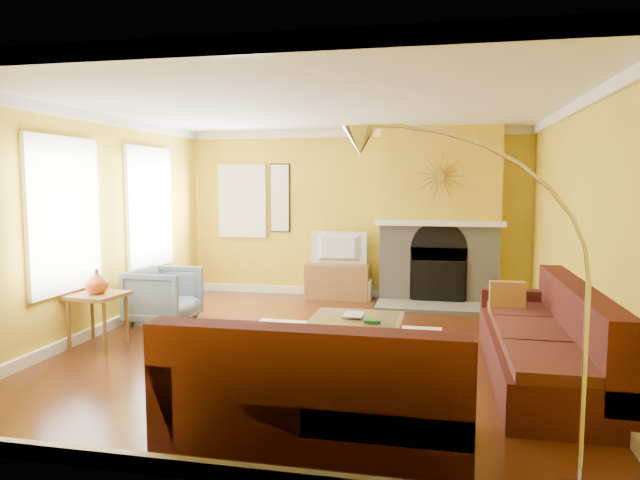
% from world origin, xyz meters
% --- Properties ---
extents(floor, '(5.50, 6.00, 0.02)m').
position_xyz_m(floor, '(0.00, 0.00, -0.01)').
color(floor, '#602B14').
rests_on(floor, ground).
extents(ceiling, '(5.50, 6.00, 0.02)m').
position_xyz_m(ceiling, '(0.00, 0.00, 2.71)').
color(ceiling, white).
rests_on(ceiling, ground).
extents(wall_back, '(5.50, 0.02, 2.70)m').
position_xyz_m(wall_back, '(0.00, 3.01, 1.35)').
color(wall_back, gold).
rests_on(wall_back, ground).
extents(wall_front, '(5.50, 0.02, 2.70)m').
position_xyz_m(wall_front, '(0.00, -3.01, 1.35)').
color(wall_front, gold).
rests_on(wall_front, ground).
extents(wall_left, '(0.02, 6.00, 2.70)m').
position_xyz_m(wall_left, '(-2.76, 0.00, 1.35)').
color(wall_left, gold).
rests_on(wall_left, ground).
extents(wall_right, '(0.02, 6.00, 2.70)m').
position_xyz_m(wall_right, '(2.76, 0.00, 1.35)').
color(wall_right, gold).
rests_on(wall_right, ground).
extents(baseboard, '(5.50, 6.00, 0.12)m').
position_xyz_m(baseboard, '(0.00, 0.00, 0.06)').
color(baseboard, white).
rests_on(baseboard, floor).
extents(crown_molding, '(5.50, 6.00, 0.12)m').
position_xyz_m(crown_molding, '(0.00, 0.00, 2.64)').
color(crown_molding, white).
rests_on(crown_molding, ceiling).
extents(window_left_near, '(0.06, 1.22, 1.72)m').
position_xyz_m(window_left_near, '(-2.72, 1.30, 1.50)').
color(window_left_near, white).
rests_on(window_left_near, wall_left).
extents(window_left_far, '(0.06, 1.22, 1.72)m').
position_xyz_m(window_left_far, '(-2.72, -0.60, 1.50)').
color(window_left_far, white).
rests_on(window_left_far, wall_left).
extents(window_back, '(0.82, 0.06, 1.22)m').
position_xyz_m(window_back, '(-1.90, 2.96, 1.55)').
color(window_back, white).
rests_on(window_back, wall_back).
extents(wall_art, '(0.34, 0.04, 1.14)m').
position_xyz_m(wall_art, '(-1.25, 2.97, 1.60)').
color(wall_art, white).
rests_on(wall_art, wall_back).
extents(fireplace, '(1.80, 0.40, 2.70)m').
position_xyz_m(fireplace, '(1.35, 2.80, 1.35)').
color(fireplace, gray).
rests_on(fireplace, floor).
extents(mantel, '(1.92, 0.22, 0.08)m').
position_xyz_m(mantel, '(1.35, 2.56, 1.25)').
color(mantel, white).
rests_on(mantel, fireplace).
extents(hearth, '(1.80, 0.70, 0.06)m').
position_xyz_m(hearth, '(1.35, 2.25, 0.03)').
color(hearth, gray).
rests_on(hearth, floor).
extents(sunburst, '(0.70, 0.04, 0.70)m').
position_xyz_m(sunburst, '(1.35, 2.57, 1.95)').
color(sunburst, olive).
rests_on(sunburst, fireplace).
extents(rug, '(2.40, 1.80, 0.02)m').
position_xyz_m(rug, '(0.21, 0.22, 0.01)').
color(rug, beige).
rests_on(rug, floor).
extents(sectional_sofa, '(3.36, 3.53, 0.90)m').
position_xyz_m(sectional_sofa, '(1.07, -0.93, 0.45)').
color(sectional_sofa, '#471916').
rests_on(sectional_sofa, floor).
extents(coffee_table, '(1.00, 1.00, 0.39)m').
position_xyz_m(coffee_table, '(0.48, -0.16, 0.20)').
color(coffee_table, white).
rests_on(coffee_table, floor).
extents(media_console, '(1.01, 0.46, 0.56)m').
position_xyz_m(media_console, '(-0.23, 2.74, 0.28)').
color(media_console, olive).
rests_on(media_console, floor).
extents(tv, '(0.90, 0.13, 0.52)m').
position_xyz_m(tv, '(-0.23, 2.74, 0.82)').
color(tv, black).
rests_on(tv, media_console).
extents(subwoofer, '(0.32, 0.32, 0.32)m').
position_xyz_m(subwoofer, '(0.16, 2.73, 0.16)').
color(subwoofer, white).
rests_on(subwoofer, floor).
extents(armchair, '(0.83, 0.80, 0.74)m').
position_xyz_m(armchair, '(-2.19, 0.66, 0.37)').
color(armchair, slate).
rests_on(armchair, floor).
extents(side_table, '(0.61, 0.61, 0.61)m').
position_xyz_m(side_table, '(-2.42, -0.47, 0.30)').
color(side_table, olive).
rests_on(side_table, floor).
extents(vase, '(0.27, 0.27, 0.27)m').
position_xyz_m(vase, '(-2.42, -0.47, 0.74)').
color(vase, '#D8591E').
rests_on(vase, side_table).
extents(book, '(0.22, 0.29, 0.03)m').
position_xyz_m(book, '(0.33, -0.07, 0.41)').
color(book, white).
rests_on(book, coffee_table).
extents(arc_lamp, '(1.38, 0.36, 2.18)m').
position_xyz_m(arc_lamp, '(1.57, -2.80, 1.09)').
color(arc_lamp, silver).
rests_on(arc_lamp, floor).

